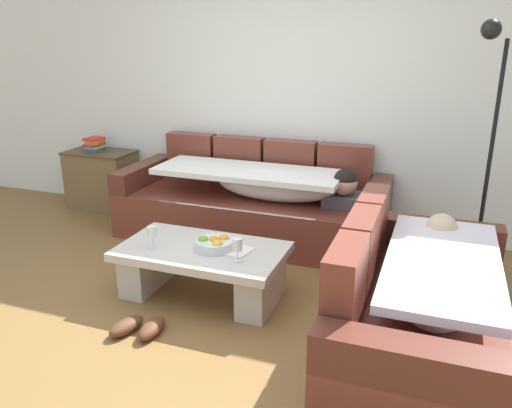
# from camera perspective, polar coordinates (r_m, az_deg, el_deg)

# --- Properties ---
(ground_plane) EXTENTS (14.00, 14.00, 0.00)m
(ground_plane) POSITION_cam_1_polar(r_m,az_deg,el_deg) (3.55, -6.43, -13.32)
(ground_plane) COLOR brown
(back_wall) EXTENTS (9.00, 0.10, 2.70)m
(back_wall) POSITION_cam_1_polar(r_m,az_deg,el_deg) (5.05, 4.14, 12.63)
(back_wall) COLOR white
(back_wall) RESTS_ON ground_plane
(couch_along_wall) EXTENTS (2.48, 0.92, 0.88)m
(couch_along_wall) POSITION_cam_1_polar(r_m,az_deg,el_deg) (4.83, 0.01, -0.01)
(couch_along_wall) COLOR brown
(couch_along_wall) RESTS_ON ground_plane
(couch_near_window) EXTENTS (0.92, 1.77, 0.88)m
(couch_near_window) POSITION_cam_1_polar(r_m,az_deg,el_deg) (3.17, 17.62, -11.27)
(couch_near_window) COLOR brown
(couch_near_window) RESTS_ON ground_plane
(coffee_table) EXTENTS (1.20, 0.68, 0.38)m
(coffee_table) POSITION_cam_1_polar(r_m,az_deg,el_deg) (3.82, -5.94, -6.77)
(coffee_table) COLOR beige
(coffee_table) RESTS_ON ground_plane
(fruit_bowl) EXTENTS (0.28, 0.28, 0.10)m
(fruit_bowl) POSITION_cam_1_polar(r_m,az_deg,el_deg) (3.71, -4.59, -4.40)
(fruit_bowl) COLOR silver
(fruit_bowl) RESTS_ON coffee_table
(wine_glass_near_left) EXTENTS (0.07, 0.07, 0.17)m
(wine_glass_near_left) POSITION_cam_1_polar(r_m,az_deg,el_deg) (3.77, -11.42, -3.16)
(wine_glass_near_left) COLOR silver
(wine_glass_near_left) RESTS_ON coffee_table
(wine_glass_near_right) EXTENTS (0.07, 0.07, 0.17)m
(wine_glass_near_right) POSITION_cam_1_polar(r_m,az_deg,el_deg) (3.49, -2.07, -4.59)
(wine_glass_near_right) COLOR silver
(wine_glass_near_right) RESTS_ON coffee_table
(open_magazine) EXTENTS (0.31, 0.26, 0.01)m
(open_magazine) POSITION_cam_1_polar(r_m,az_deg,el_deg) (3.70, -2.73, -5.04)
(open_magazine) COLOR white
(open_magazine) RESTS_ON coffee_table
(side_cabinet) EXTENTS (0.72, 0.44, 0.64)m
(side_cabinet) POSITION_cam_1_polar(r_m,az_deg,el_deg) (5.91, -16.66, 2.58)
(side_cabinet) COLOR brown
(side_cabinet) RESTS_ON ground_plane
(book_stack_on_cabinet) EXTENTS (0.19, 0.22, 0.14)m
(book_stack_on_cabinet) POSITION_cam_1_polar(r_m,az_deg,el_deg) (5.85, -17.40, 6.34)
(book_stack_on_cabinet) COLOR #2D569E
(book_stack_on_cabinet) RESTS_ON side_cabinet
(floor_lamp) EXTENTS (0.33, 0.31, 1.95)m
(floor_lamp) POSITION_cam_1_polar(r_m,az_deg,el_deg) (4.21, 24.04, 6.69)
(floor_lamp) COLOR black
(floor_lamp) RESTS_ON ground_plane
(pair_of_shoes) EXTENTS (0.33, 0.32, 0.09)m
(pair_of_shoes) POSITION_cam_1_polar(r_m,az_deg,el_deg) (3.52, -12.80, -13.13)
(pair_of_shoes) COLOR #59331E
(pair_of_shoes) RESTS_ON ground_plane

